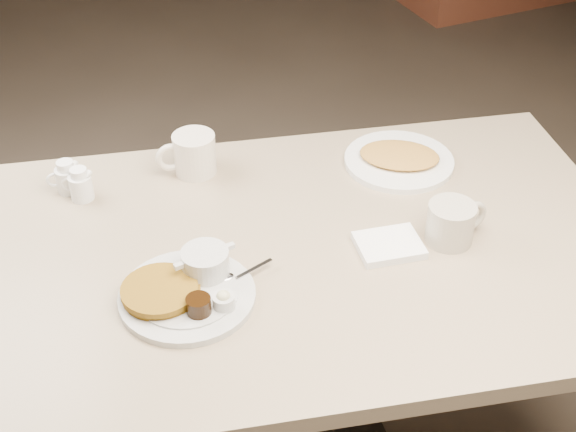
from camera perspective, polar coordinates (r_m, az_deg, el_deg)
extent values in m
cube|color=tan|center=(1.71, 0.12, -2.81)|extent=(1.50, 0.90, 0.04)
cylinder|color=black|center=(1.96, 0.11, -10.82)|extent=(0.14, 0.14, 0.69)
cylinder|color=beige|center=(1.58, -7.24, -5.72)|extent=(0.35, 0.35, 0.01)
cylinder|color=beige|center=(1.58, -7.26, -5.47)|extent=(0.26, 0.26, 0.00)
cylinder|color=#835C13|center=(1.58, -9.08, -5.40)|extent=(0.20, 0.20, 0.01)
cylinder|color=#835C13|center=(1.57, -9.21, -5.24)|extent=(0.20, 0.20, 0.01)
cylinder|color=beige|center=(1.60, -5.95, -3.35)|extent=(0.13, 0.13, 0.05)
cube|color=beige|center=(1.57, -7.81, -3.55)|extent=(0.02, 0.02, 0.01)
cube|color=beige|center=(1.61, -4.22, -2.19)|extent=(0.02, 0.02, 0.01)
ellipsoid|color=silver|center=(1.59, -6.43, -3.05)|extent=(0.06, 0.06, 0.03)
ellipsoid|color=silver|center=(1.59, -5.45, -2.95)|extent=(0.05, 0.05, 0.02)
cylinder|color=black|center=(1.52, -6.42, -6.42)|extent=(0.06, 0.06, 0.04)
cylinder|color=beige|center=(1.53, -4.63, -6.13)|extent=(0.06, 0.06, 0.03)
ellipsoid|color=beige|center=(1.52, -4.66, -5.74)|extent=(0.04, 0.04, 0.02)
cube|color=#B4B4B8|center=(1.62, -2.66, -3.91)|extent=(0.10, 0.06, 0.00)
ellipsoid|color=#B4B4B8|center=(1.60, -4.45, -4.39)|extent=(0.04, 0.03, 0.01)
cylinder|color=#BBB3A1|center=(1.72, 11.57, -0.51)|extent=(0.13, 0.13, 0.09)
cylinder|color=black|center=(1.70, 11.73, 0.56)|extent=(0.10, 0.10, 0.01)
torus|color=#BBB3A1|center=(1.76, 13.05, 0.00)|extent=(0.07, 0.04, 0.07)
cube|color=white|center=(1.70, 7.25, -2.10)|extent=(0.14, 0.12, 0.02)
cylinder|color=white|center=(1.92, -6.71, 4.45)|extent=(0.11, 0.11, 0.10)
torus|color=white|center=(1.91, -8.39, 4.17)|extent=(0.08, 0.02, 0.08)
cylinder|color=white|center=(1.92, -15.50, 2.50)|extent=(0.07, 0.07, 0.06)
cylinder|color=white|center=(1.90, -15.69, 3.50)|extent=(0.05, 0.05, 0.02)
cone|color=white|center=(1.90, -15.04, 3.50)|extent=(0.02, 0.02, 0.02)
torus|color=white|center=(1.92, -16.38, 2.48)|extent=(0.04, 0.01, 0.04)
cylinder|color=white|center=(1.88, -14.61, 2.00)|extent=(0.06, 0.06, 0.06)
cylinder|color=white|center=(1.86, -14.79, 3.00)|extent=(0.05, 0.05, 0.02)
cone|color=white|center=(1.86, -14.17, 2.86)|extent=(0.02, 0.02, 0.02)
torus|color=white|center=(1.89, -15.44, 2.17)|extent=(0.04, 0.02, 0.04)
cylinder|color=white|center=(1.98, 7.95, 3.92)|extent=(0.35, 0.35, 0.01)
ellipsoid|color=#C08A37|center=(1.97, 8.00, 4.35)|extent=(0.23, 0.20, 0.02)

